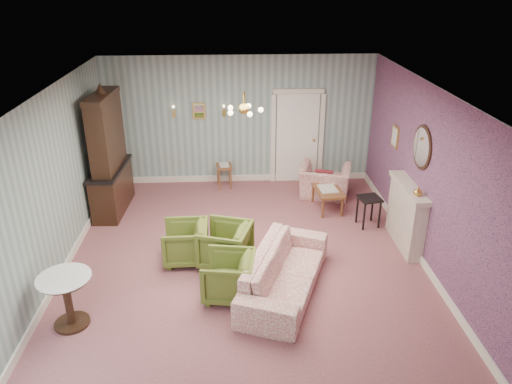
{
  "coord_description": "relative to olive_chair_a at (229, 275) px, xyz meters",
  "views": [
    {
      "loc": [
        -0.19,
        -7.13,
        4.53
      ],
      "look_at": [
        0.2,
        0.4,
        1.1
      ],
      "focal_mm": 34.28,
      "sensor_mm": 36.0,
      "label": 1
    }
  ],
  "objects": [
    {
      "name": "floor",
      "position": [
        0.28,
        0.99,
        -0.38
      ],
      "size": [
        7.0,
        7.0,
        0.0
      ],
      "primitive_type": "plane",
      "color": "#93555A",
      "rests_on": "ground"
    },
    {
      "name": "ceiling",
      "position": [
        0.28,
        0.99,
        2.52
      ],
      "size": [
        7.0,
        7.0,
        0.0
      ],
      "primitive_type": "plane",
      "rotation": [
        3.14,
        0.0,
        0.0
      ],
      "color": "white",
      "rests_on": "ground"
    },
    {
      "name": "wall_back",
      "position": [
        0.28,
        4.49,
        1.07
      ],
      "size": [
        6.0,
        0.0,
        6.0
      ],
      "primitive_type": "plane",
      "rotation": [
        1.57,
        0.0,
        0.0
      ],
      "color": "gray",
      "rests_on": "ground"
    },
    {
      "name": "wall_front",
      "position": [
        0.28,
        -2.51,
        1.07
      ],
      "size": [
        6.0,
        0.0,
        6.0
      ],
      "primitive_type": "plane",
      "rotation": [
        -1.57,
        0.0,
        0.0
      ],
      "color": "gray",
      "rests_on": "ground"
    },
    {
      "name": "wall_left",
      "position": [
        -2.72,
        0.99,
        1.07
      ],
      "size": [
        0.0,
        7.0,
        7.0
      ],
      "primitive_type": "plane",
      "rotation": [
        1.57,
        0.0,
        1.57
      ],
      "color": "gray",
      "rests_on": "ground"
    },
    {
      "name": "wall_right",
      "position": [
        3.28,
        0.99,
        1.07
      ],
      "size": [
        0.0,
        7.0,
        7.0
      ],
      "primitive_type": "plane",
      "rotation": [
        1.57,
        0.0,
        -1.57
      ],
      "color": "gray",
      "rests_on": "ground"
    },
    {
      "name": "wall_right_floral",
      "position": [
        3.26,
        0.99,
        1.07
      ],
      "size": [
        0.0,
        7.0,
        7.0
      ],
      "primitive_type": "plane",
      "rotation": [
        1.57,
        0.0,
        -1.57
      ],
      "color": "#BB5D7F",
      "rests_on": "ground"
    },
    {
      "name": "door",
      "position": [
        1.58,
        4.45,
        0.7
      ],
      "size": [
        1.12,
        0.12,
        2.16
      ],
      "primitive_type": null,
      "color": "white",
      "rests_on": "floor"
    },
    {
      "name": "olive_chair_a",
      "position": [
        0.0,
        0.0,
        0.0
      ],
      "size": [
        0.8,
        0.84,
        0.77
      ],
      "primitive_type": "imported",
      "rotation": [
        0.0,
        0.0,
        -1.72
      ],
      "color": "#5A6B25",
      "rests_on": "floor"
    },
    {
      "name": "olive_chair_b",
      "position": [
        -0.06,
        0.89,
        0.02
      ],
      "size": [
        0.94,
        0.97,
        0.81
      ],
      "primitive_type": "imported",
      "rotation": [
        0.0,
        0.0,
        -1.88
      ],
      "color": "#5A6B25",
      "rests_on": "floor"
    },
    {
      "name": "olive_chair_c",
      "position": [
        -0.73,
        1.05,
        -0.01
      ],
      "size": [
        0.7,
        0.75,
        0.76
      ],
      "primitive_type": "imported",
      "rotation": [
        0.0,
        0.0,
        -1.55
      ],
      "color": "#5A6B25",
      "rests_on": "floor"
    },
    {
      "name": "sofa_chintz",
      "position": [
        0.85,
        0.11,
        0.07
      ],
      "size": [
        1.46,
        2.41,
        0.91
      ],
      "primitive_type": "imported",
      "rotation": [
        0.0,
        0.0,
        1.21
      ],
      "color": "#A6424F",
      "rests_on": "floor"
    },
    {
      "name": "wingback_chair",
      "position": [
        2.09,
        3.52,
        0.08
      ],
      "size": [
        1.21,
        0.96,
        0.93
      ],
      "primitive_type": "imported",
      "rotation": [
        0.0,
        0.0,
        2.86
      ],
      "color": "#A6424F",
      "rests_on": "floor"
    },
    {
      "name": "dresser",
      "position": [
        -2.37,
        3.09,
        0.9
      ],
      "size": [
        0.61,
        1.57,
        2.57
      ],
      "primitive_type": null,
      "rotation": [
        0.0,
        0.0,
        -0.05
      ],
      "color": "black",
      "rests_on": "floor"
    },
    {
      "name": "fireplace",
      "position": [
        3.14,
        1.39,
        0.2
      ],
      "size": [
        0.3,
        1.4,
        1.16
      ],
      "primitive_type": null,
      "color": "beige",
      "rests_on": "floor"
    },
    {
      "name": "mantel_vase",
      "position": [
        3.12,
        0.99,
        0.85
      ],
      "size": [
        0.15,
        0.15,
        0.15
      ],
      "primitive_type": "imported",
      "color": "gold",
      "rests_on": "fireplace"
    },
    {
      "name": "oval_mirror",
      "position": [
        3.24,
        1.39,
        1.47
      ],
      "size": [
        0.04,
        0.76,
        0.84
      ],
      "primitive_type": null,
      "color": "white",
      "rests_on": "wall_right"
    },
    {
      "name": "framed_print",
      "position": [
        3.25,
        2.74,
        1.22
      ],
      "size": [
        0.04,
        0.34,
        0.42
      ],
      "primitive_type": null,
      "color": "gold",
      "rests_on": "wall_right"
    },
    {
      "name": "coffee_table",
      "position": [
        2.03,
        2.89,
        -0.15
      ],
      "size": [
        0.59,
        0.95,
        0.46
      ],
      "primitive_type": null,
      "rotation": [
        0.0,
        0.0,
        0.1
      ],
      "color": "brown",
      "rests_on": "floor"
    },
    {
      "name": "side_table_black",
      "position": [
        2.69,
        2.12,
        -0.09
      ],
      "size": [
        0.47,
        0.47,
        0.6
      ],
      "primitive_type": null,
      "rotation": [
        0.0,
        0.0,
        0.18
      ],
      "color": "black",
      "rests_on": "floor"
    },
    {
      "name": "pedestal_table",
      "position": [
        -2.21,
        -0.54,
        0.01
      ],
      "size": [
        0.94,
        0.94,
        0.8
      ],
      "primitive_type": null,
      "rotation": [
        0.0,
        0.0,
        -0.36
      ],
      "color": "black",
      "rests_on": "floor"
    },
    {
      "name": "nesting_table",
      "position": [
        -0.1,
        4.14,
        -0.1
      ],
      "size": [
        0.39,
        0.47,
        0.57
      ],
      "primitive_type": null,
      "rotation": [
        0.0,
        0.0,
        0.12
      ],
      "color": "brown",
      "rests_on": "floor"
    },
    {
      "name": "gilt_mirror_back",
      "position": [
        -0.62,
        4.45,
        1.32
      ],
      "size": [
        0.28,
        0.06,
        0.36
      ],
      "primitive_type": null,
      "color": "gold",
      "rests_on": "wall_back"
    },
    {
      "name": "sconce_left",
      "position": [
        -1.17,
        4.43,
        1.32
      ],
      "size": [
        0.16,
        0.12,
        0.3
      ],
      "primitive_type": null,
      "color": "gold",
      "rests_on": "wall_back"
    },
    {
      "name": "sconce_right",
      "position": [
        -0.07,
        4.43,
        1.32
      ],
      "size": [
        0.16,
        0.12,
        0.3
      ],
      "primitive_type": null,
      "color": "gold",
      "rests_on": "wall_back"
    },
    {
      "name": "chandelier",
      "position": [
        0.28,
        0.99,
        2.25
      ],
      "size": [
        0.56,
        0.56,
        0.36
      ],
      "primitive_type": null,
      "color": "gold",
      "rests_on": "ceiling"
    },
    {
      "name": "burgundy_cushion",
      "position": [
        2.04,
        3.37,
        0.1
      ],
      "size": [
        0.41,
        0.28,
        0.39
      ],
      "primitive_type": "cube",
      "rotation": [
        0.17,
        0.0,
        -0.35
      ],
      "color": "maroon",
      "rests_on": "wingback_chair"
    }
  ]
}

